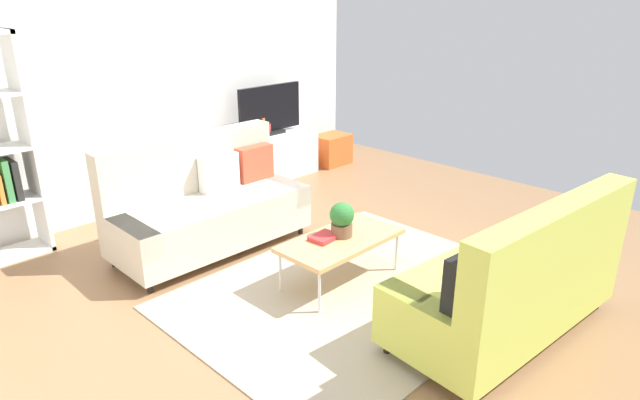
% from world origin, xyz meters
% --- Properties ---
extents(ground_plane, '(7.68, 7.68, 0.00)m').
position_xyz_m(ground_plane, '(0.00, 0.00, 0.00)').
color(ground_plane, '#936B47').
extents(wall_far, '(6.40, 0.12, 2.90)m').
position_xyz_m(wall_far, '(0.00, 2.80, 1.45)').
color(wall_far, white).
rests_on(wall_far, ground_plane).
extents(area_rug, '(2.90, 2.20, 0.01)m').
position_xyz_m(area_rug, '(0.12, -0.34, 0.01)').
color(area_rug, tan).
rests_on(area_rug, ground_plane).
extents(couch_beige, '(1.91, 0.87, 1.10)m').
position_xyz_m(couch_beige, '(-0.22, 1.28, 0.45)').
color(couch_beige, beige).
rests_on(couch_beige, ground_plane).
extents(couch_green, '(1.97, 1.01, 1.10)m').
position_xyz_m(couch_green, '(0.45, -1.56, 0.44)').
color(couch_green, '#C1CC51').
rests_on(couch_green, ground_plane).
extents(coffee_table, '(1.10, 0.56, 0.42)m').
position_xyz_m(coffee_table, '(0.17, -0.14, 0.39)').
color(coffee_table, tan).
rests_on(coffee_table, ground_plane).
extents(tv_console, '(1.40, 0.44, 0.64)m').
position_xyz_m(tv_console, '(1.61, 2.46, 0.32)').
color(tv_console, silver).
rests_on(tv_console, ground_plane).
extents(tv, '(1.00, 0.20, 0.64)m').
position_xyz_m(tv, '(1.61, 2.44, 0.95)').
color(tv, black).
rests_on(tv, tv_console).
extents(storage_trunk, '(0.52, 0.40, 0.44)m').
position_xyz_m(storage_trunk, '(2.71, 2.36, 0.22)').
color(storage_trunk, orange).
rests_on(storage_trunk, ground_plane).
extents(potted_plant, '(0.21, 0.21, 0.30)m').
position_xyz_m(potted_plant, '(0.21, -0.11, 0.58)').
color(potted_plant, brown).
rests_on(potted_plant, coffee_table).
extents(table_book_0, '(0.26, 0.20, 0.04)m').
position_xyz_m(table_book_0, '(0.05, -0.05, 0.44)').
color(table_book_0, red).
rests_on(table_book_0, coffee_table).
extents(vase_0, '(0.14, 0.14, 0.18)m').
position_xyz_m(vase_0, '(1.03, 2.51, 0.73)').
color(vase_0, '#B24C4C').
rests_on(vase_0, tv_console).
extents(vase_1, '(0.08, 0.08, 0.14)m').
position_xyz_m(vase_1, '(1.22, 2.51, 0.71)').
color(vase_1, '#4C72B2').
rests_on(vase_1, tv_console).
extents(bottle_0, '(0.05, 0.05, 0.22)m').
position_xyz_m(bottle_0, '(1.37, 2.42, 0.75)').
color(bottle_0, purple).
rests_on(bottle_0, tv_console).
extents(bottle_1, '(0.05, 0.05, 0.23)m').
position_xyz_m(bottle_1, '(1.47, 2.42, 0.76)').
color(bottle_1, orange).
rests_on(bottle_1, tv_console).
extents(bottle_2, '(0.05, 0.05, 0.14)m').
position_xyz_m(bottle_2, '(1.57, 2.42, 0.71)').
color(bottle_2, red).
rests_on(bottle_2, tv_console).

